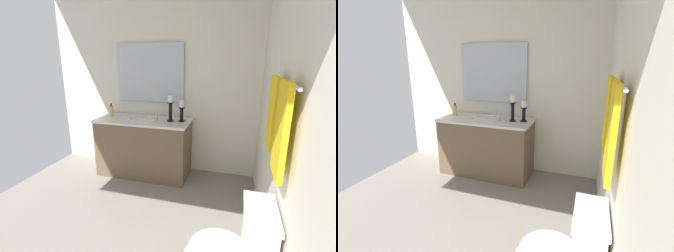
{
  "view_description": "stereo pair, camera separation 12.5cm",
  "coord_description": "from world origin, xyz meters",
  "views": [
    {
      "loc": [
        1.77,
        1.19,
        1.58
      ],
      "look_at": [
        -0.25,
        0.59,
        0.98
      ],
      "focal_mm": 25.36,
      "sensor_mm": 36.0,
      "label": 1
    },
    {
      "loc": [
        1.73,
        1.31,
        1.58
      ],
      "look_at": [
        -0.25,
        0.59,
        0.98
      ],
      "focal_mm": 25.36,
      "sensor_mm": 36.0,
      "label": 2
    }
  ],
  "objects": [
    {
      "name": "candle_holder_short",
      "position": [
        -1.14,
        0.36,
        0.98
      ],
      "size": [
        0.09,
        0.09,
        0.34
      ],
      "color": "black",
      "rests_on": "vanity_cabinet"
    },
    {
      "name": "wall_back",
      "position": [
        0.0,
        1.5,
        1.23
      ],
      "size": [
        2.92,
        0.04,
        2.45
      ],
      "primitive_type": "cube",
      "color": "silver",
      "rests_on": "ground"
    },
    {
      "name": "towel_bar",
      "position": [
        0.28,
        1.44,
        1.46
      ],
      "size": [
        0.76,
        0.02,
        0.02
      ],
      "primitive_type": "cylinder",
      "rotation": [
        0.0,
        1.57,
        0.0
      ],
      "color": "silver"
    },
    {
      "name": "vanity_cabinet",
      "position": [
        -1.13,
        -0.02,
        0.4
      ],
      "size": [
        0.58,
        1.28,
        0.79
      ],
      "color": "brown",
      "rests_on": "ground"
    },
    {
      "name": "towel_center",
      "position": [
        0.46,
        1.42,
        1.22
      ],
      "size": [
        0.25,
        0.03,
        0.51
      ],
      "primitive_type": "cube",
      "color": "yellow",
      "rests_on": "towel_bar"
    },
    {
      "name": "towel_near_vanity",
      "position": [
        0.09,
        1.42,
        1.24
      ],
      "size": [
        0.28,
        0.03,
        0.48
      ],
      "primitive_type": "cube",
      "color": "yellow",
      "rests_on": "towel_bar"
    },
    {
      "name": "mirror",
      "position": [
        -1.41,
        -0.02,
        1.39
      ],
      "size": [
        0.02,
        0.98,
        0.8
      ],
      "primitive_type": "cube",
      "color": "silver"
    },
    {
      "name": "wall_left",
      "position": [
        -1.46,
        0.0,
        1.23
      ],
      "size": [
        0.04,
        3.0,
        2.45
      ],
      "primitive_type": "cube",
      "color": "silver",
      "rests_on": "ground"
    },
    {
      "name": "soap_bottle",
      "position": [
        -1.19,
        -0.53,
        0.87
      ],
      "size": [
        0.06,
        0.06,
        0.18
      ],
      "color": "#E5B259",
      "rests_on": "vanity_cabinet"
    },
    {
      "name": "candle_holder_tall",
      "position": [
        -1.18,
        0.5,
        0.94
      ],
      "size": [
        0.09,
        0.09,
        0.27
      ],
      "color": "black",
      "rests_on": "vanity_cabinet"
    },
    {
      "name": "floor",
      "position": [
        0.0,
        0.0,
        -0.01
      ],
      "size": [
        2.92,
        3.0,
        0.02
      ],
      "primitive_type": "cube",
      "color": "gray",
      "rests_on": "ground"
    },
    {
      "name": "sink_basin",
      "position": [
        -1.13,
        -0.02,
        0.76
      ],
      "size": [
        0.4,
        0.4,
        0.24
      ],
      "color": "white",
      "rests_on": "vanity_cabinet"
    }
  ]
}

